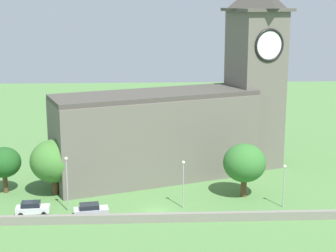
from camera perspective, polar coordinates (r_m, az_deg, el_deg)
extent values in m
plane|color=#517F42|center=(87.56, -1.55, -5.28)|extent=(200.00, 200.00, 0.00)
cube|color=#666056|center=(85.69, -1.32, -1.20)|extent=(33.10, 20.19, 12.88)
cube|color=#47433C|center=(84.27, -1.34, 3.28)|extent=(32.83, 19.43, 0.70)
cube|color=#666056|center=(92.09, 8.98, 3.69)|extent=(9.63, 9.63, 25.59)
cube|color=#4F4B43|center=(90.90, 9.28, 11.83)|extent=(11.17, 11.17, 0.50)
cylinder|color=white|center=(87.94, 10.46, 8.24)|extent=(4.57, 1.74, 4.82)
torus|color=black|center=(87.94, 10.46, 8.24)|extent=(5.09, 2.18, 5.25)
cylinder|color=white|center=(93.22, 11.18, 8.47)|extent=(1.74, 4.57, 4.82)
torus|color=black|center=(93.22, 11.18, 8.47)|extent=(2.18, 5.09, 5.25)
cube|color=gray|center=(70.38, -1.25, -9.49)|extent=(55.27, 0.70, 1.13)
cube|color=silver|center=(74.74, -13.84, -8.38)|extent=(4.42, 2.05, 0.80)
cube|color=#1E232B|center=(74.52, -14.03, -7.87)|extent=(2.51, 1.71, 0.63)
cylinder|color=black|center=(75.52, -12.63, -8.41)|extent=(0.66, 0.36, 0.64)
cylinder|color=black|center=(73.90, -12.76, -8.91)|extent=(0.66, 0.36, 0.64)
cylinder|color=black|center=(75.90, -14.85, -8.43)|extent=(0.66, 0.36, 0.64)
cylinder|color=black|center=(74.29, -15.04, -8.92)|extent=(0.66, 0.36, 0.64)
cube|color=silver|center=(72.76, -7.98, -8.74)|extent=(4.69, 2.55, 0.78)
cube|color=#1E232B|center=(72.49, -8.17, -8.23)|extent=(2.72, 2.02, 0.62)
cylinder|color=black|center=(73.86, -6.83, -8.68)|extent=(0.67, 0.43, 0.62)
cylinder|color=black|center=(72.12, -6.70, -9.23)|extent=(0.67, 0.43, 0.62)
cylinder|color=black|center=(73.72, -9.20, -8.81)|extent=(0.67, 0.43, 0.62)
cylinder|color=black|center=(71.97, -9.14, -9.36)|extent=(0.67, 0.43, 0.62)
cylinder|color=#9EA0A5|center=(74.00, -10.41, -6.12)|extent=(0.14, 0.14, 7.03)
sphere|color=#F4EFCC|center=(72.87, -10.53, -3.34)|extent=(0.44, 0.44, 0.44)
cylinder|color=#9EA0A5|center=(74.01, 1.59, -6.25)|extent=(0.14, 0.14, 6.18)
sphere|color=#F4EFCC|center=(72.98, 1.61, -3.80)|extent=(0.44, 0.44, 0.44)
cylinder|color=#9EA0A5|center=(75.99, 11.91, -6.27)|extent=(0.14, 0.14, 5.53)
sphere|color=#F4EFCC|center=(75.07, 12.01, -4.12)|extent=(0.44, 0.44, 0.44)
cylinder|color=brown|center=(81.32, -11.62, -6.11)|extent=(0.95, 0.95, 2.44)
ellipsoid|color=#427A33|center=(80.17, -11.74, -3.56)|extent=(6.81, 6.81, 6.13)
cylinder|color=brown|center=(83.65, -16.51, -5.73)|extent=(0.69, 0.69, 2.75)
ellipsoid|color=#1E511E|center=(82.70, -16.66, -3.63)|extent=(4.90, 4.90, 4.41)
cylinder|color=brown|center=(79.45, 7.85, -6.31)|extent=(0.85, 0.85, 2.73)
ellipsoid|color=#33702D|center=(78.33, 7.93, -3.80)|extent=(6.05, 6.05, 5.45)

